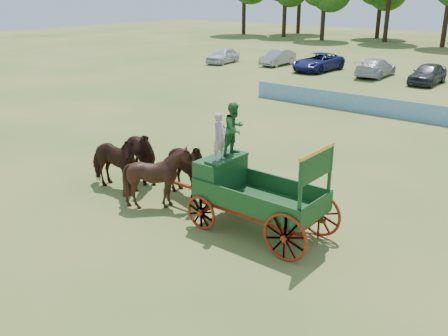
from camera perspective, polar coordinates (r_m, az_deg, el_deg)
ground at (r=13.15m, az=8.88°, el=-12.54°), size 160.00×160.00×0.00m
horse_lead_left at (r=18.46m, az=-12.60°, el=0.63°), size 2.63×1.44×2.12m
horse_lead_right at (r=19.12m, az=-10.05°, el=1.49°), size 2.71×1.71×2.12m
horse_wheel_left at (r=16.74m, az=-7.41°, el=-1.05°), size 1.94×1.72×2.13m
horse_wheel_right at (r=17.46m, az=-4.82°, el=-0.06°), size 2.65×1.47×2.12m
farm_dray at (r=15.10m, az=1.94°, el=-0.89°), size 6.00×2.00×3.77m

